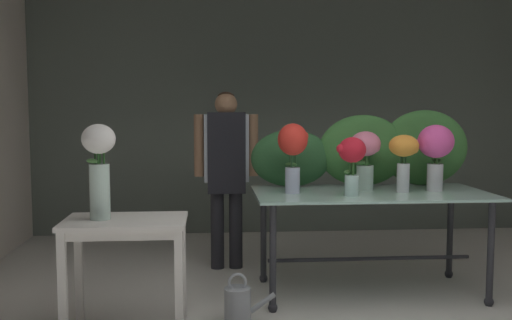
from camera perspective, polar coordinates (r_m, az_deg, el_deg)
The scene contains 13 objects.
ground_plane at distance 5.04m, azimuth 5.99°, elevation -11.57°, with size 8.59×8.59×0.00m, color beige.
wall_back at distance 6.75m, azimuth 3.06°, elevation 4.68°, with size 5.93×0.12×2.79m, color slate.
display_table_glass at distance 4.58m, azimuth 11.21°, elevation -4.61°, with size 1.80×0.92×0.81m.
side_table_white at distance 3.82m, azimuth -12.74°, elevation -7.25°, with size 0.78×0.52×0.74m.
florist at distance 5.16m, azimuth -2.95°, elevation -0.13°, with size 0.57×0.24×1.59m.
foliage_backdrop at distance 4.87m, azimuth 10.88°, elevation 0.83°, with size 1.82×0.26×0.63m.
vase_crimson_ranunculus at distance 4.28m, azimuth 9.41°, elevation 0.14°, with size 0.22×0.20×0.43m.
vase_fuchsia_freesia at distance 4.68m, azimuth 17.29°, elevation 1.13°, with size 0.29×0.28×0.52m.
vase_scarlet_snapdragons at distance 4.37m, azimuth 3.66°, elevation 1.12°, with size 0.24×0.23×0.53m.
vase_sunset_peonies at distance 4.55m, azimuth 14.39°, elevation 0.55°, with size 0.23×0.23×0.44m.
vase_rosy_lilies at distance 4.60m, azimuth 10.69°, elevation 0.58°, with size 0.24×0.24×0.46m.
vase_white_roses_tall at distance 3.78m, azimuth -15.20°, elevation -0.66°, with size 0.21×0.21×0.61m.
watering_can at distance 4.02m, azimuth -1.76°, elevation -14.03°, with size 0.35×0.18×0.34m.
Camera 1 is at (-0.90, -2.79, 1.45)m, focal length 40.58 mm.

